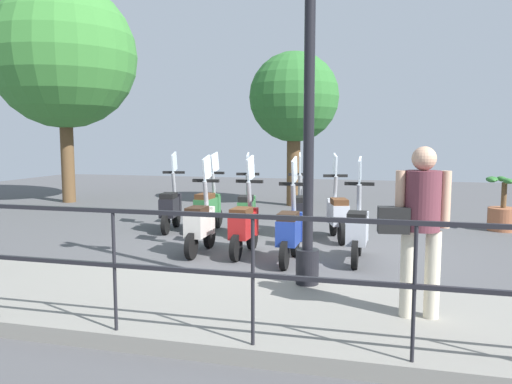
{
  "coord_description": "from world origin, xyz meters",
  "views": [
    {
      "loc": [
        -7.94,
        -1.61,
        1.82
      ],
      "look_at": [
        0.2,
        0.5,
        0.9
      ],
      "focal_mm": 35.0,
      "sensor_mm": 36.0,
      "label": 1
    }
  ],
  "objects": [
    {
      "name": "scooter_near_3",
      "position": [
        -0.69,
        1.17,
        0.48
      ],
      "size": [
        1.23,
        0.44,
        1.54
      ],
      "rotation": [
        0.0,
        0.0,
        0.01
      ],
      "color": "black",
      "rests_on": "ground_plane"
    },
    {
      "name": "lamp_post_near",
      "position": [
        -2.4,
        -0.78,
        1.97
      ],
      "size": [
        0.26,
        0.9,
        4.13
      ],
      "color": "black",
      "rests_on": "promenade_walkway"
    },
    {
      "name": "tree_large",
      "position": [
        4.32,
        7.06,
        4.06
      ],
      "size": [
        3.99,
        3.99,
        6.07
      ],
      "color": "brown",
      "rests_on": "ground_plane"
    },
    {
      "name": "scooter_far_1",
      "position": [
        1.06,
        -0.12,
        0.48
      ],
      "size": [
        1.22,
        0.48,
        1.54
      ],
      "rotation": [
        0.0,
        0.0,
        0.19
      ],
      "color": "black",
      "rests_on": "ground_plane"
    },
    {
      "name": "scooter_far_2",
      "position": [
        0.91,
        0.86,
        0.48
      ],
      "size": [
        1.22,
        0.48,
        1.54
      ],
      "rotation": [
        0.0,
        0.0,
        0.18
      ],
      "color": "black",
      "rests_on": "ground_plane"
    },
    {
      "name": "scooter_far_0",
      "position": [
        0.89,
        -0.82,
        0.48
      ],
      "size": [
        1.21,
        0.53,
        1.54
      ],
      "rotation": [
        0.0,
        0.0,
        0.27
      ],
      "color": "black",
      "rests_on": "ground_plane"
    },
    {
      "name": "scooter_far_3",
      "position": [
        1.07,
        1.68,
        0.48
      ],
      "size": [
        1.23,
        0.44,
        1.54
      ],
      "rotation": [
        0.0,
        0.0,
        -0.07
      ],
      "color": "black",
      "rests_on": "ground_plane"
    },
    {
      "name": "promenade_walkway",
      "position": [
        -3.15,
        0.0,
        0.07
      ],
      "size": [
        2.2,
        20.0,
        0.15
      ],
      "color": "gray",
      "rests_on": "ground_plane"
    },
    {
      "name": "scooter_near_0",
      "position": [
        -0.63,
        -1.24,
        0.48
      ],
      "size": [
        1.23,
        0.44,
        1.54
      ],
      "rotation": [
        0.0,
        0.0,
        -0.01
      ],
      "color": "black",
      "rests_on": "ground_plane"
    },
    {
      "name": "tree_distant",
      "position": [
        5.22,
        0.76,
        2.85
      ],
      "size": [
        2.37,
        2.37,
        4.07
      ],
      "color": "brown",
      "rests_on": "ground_plane"
    },
    {
      "name": "scooter_far_4",
      "position": [
        0.98,
        2.42,
        0.48
      ],
      "size": [
        1.23,
        0.47,
        1.54
      ],
      "rotation": [
        0.0,
        0.0,
        0.17
      ],
      "color": "black",
      "rests_on": "ground_plane"
    },
    {
      "name": "potted_palm",
      "position": [
        2.64,
        -3.88,
        0.45
      ],
      "size": [
        1.06,
        0.66,
        1.05
      ],
      "color": "#9E5B3D",
      "rests_on": "ground_plane"
    },
    {
      "name": "fence_railing",
      "position": [
        -4.2,
        0.0,
        0.89
      ],
      "size": [
        0.04,
        16.03,
        1.07
      ],
      "color": "black",
      "rests_on": "promenade_walkway"
    },
    {
      "name": "scooter_near_2",
      "position": [
        -0.64,
        0.47,
        0.48
      ],
      "size": [
        1.23,
        0.44,
        1.54
      ],
      "rotation": [
        0.0,
        0.0,
        -0.03
      ],
      "color": "black",
      "rests_on": "ground_plane"
    },
    {
      "name": "pedestrian_with_bag",
      "position": [
        -3.21,
        -1.93,
        1.08
      ],
      "size": [
        0.35,
        0.64,
        1.59
      ],
      "rotation": [
        0.0,
        0.0,
        0.11
      ],
      "color": "beige",
      "rests_on": "promenade_walkway"
    },
    {
      "name": "scooter_near_1",
      "position": [
        -0.92,
        -0.3,
        0.48
      ],
      "size": [
        1.23,
        0.44,
        1.54
      ],
      "rotation": [
        0.0,
        0.0,
        -0.0
      ],
      "color": "black",
      "rests_on": "ground_plane"
    },
    {
      "name": "ground_plane",
      "position": [
        0.0,
        0.0,
        0.0
      ],
      "size": [
        28.0,
        28.0,
        0.0
      ],
      "primitive_type": "plane",
      "color": "#4C4C4F"
    }
  ]
}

